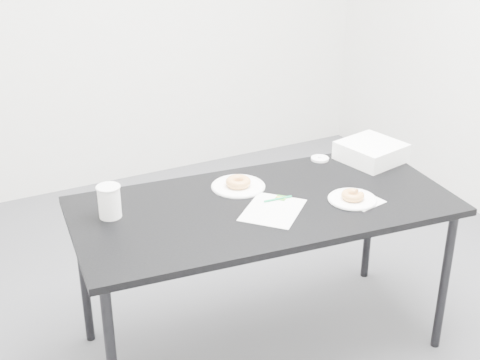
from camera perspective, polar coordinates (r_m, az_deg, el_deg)
name	(u,v)px	position (r m, az deg, el deg)	size (l,w,h in m)	color
floor	(240,327)	(3.47, -0.02, -12.42)	(4.00, 4.00, 0.00)	#4A4B4F
table	(264,214)	(2.99, 2.05, -2.95)	(1.75, 0.95, 0.77)	black
scorecard	(273,210)	(2.90, 2.82, -2.57)	(0.23, 0.29, 0.00)	white
logo_patch	(281,198)	(3.00, 3.52, -1.53)	(0.05, 0.05, 0.00)	#3D922A
pen	(278,199)	(2.98, 3.25, -1.62)	(0.01, 0.01, 0.13)	#0D9754
napkin	(363,201)	(3.02, 10.41, -1.74)	(0.15, 0.15, 0.00)	white
plate_near	(352,199)	(3.02, 9.58, -1.64)	(0.22, 0.22, 0.01)	white
donut_near	(353,195)	(3.01, 9.60, -1.30)	(0.10, 0.10, 0.03)	#D18A42
plate_far	(238,186)	(3.10, -0.15, -0.55)	(0.25, 0.25, 0.01)	white
donut_far	(238,182)	(3.09, -0.15, -0.17)	(0.12, 0.12, 0.04)	#D18A42
coffee_cup	(109,201)	(2.87, -11.09, -1.81)	(0.10, 0.10, 0.14)	white
cup_lid	(320,159)	(3.42, 6.83, 1.82)	(0.09, 0.09, 0.01)	white
bakery_box	(371,152)	(3.44, 11.12, 2.39)	(0.28, 0.28, 0.09)	white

